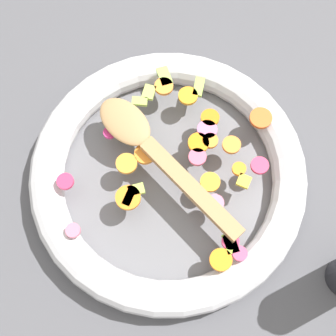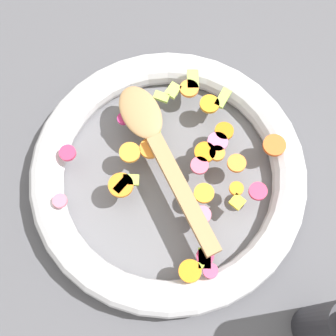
% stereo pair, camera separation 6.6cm
% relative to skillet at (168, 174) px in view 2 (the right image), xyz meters
% --- Properties ---
extents(ground_plane, '(4.00, 4.00, 0.00)m').
position_rel_skillet_xyz_m(ground_plane, '(0.00, 0.00, -0.02)').
color(ground_plane, '#4C4C51').
extents(skillet, '(0.41, 0.41, 0.05)m').
position_rel_skillet_xyz_m(skillet, '(0.00, 0.00, 0.00)').
color(skillet, slate).
rests_on(skillet, ground_plane).
extents(chopped_vegetables, '(0.30, 0.30, 0.01)m').
position_rel_skillet_xyz_m(chopped_vegetables, '(0.02, -0.02, 0.03)').
color(chopped_vegetables, orange).
rests_on(chopped_vegetables, skillet).
extents(wooden_spoon, '(0.21, 0.23, 0.01)m').
position_rel_skillet_xyz_m(wooden_spoon, '(0.02, 0.02, 0.04)').
color(wooden_spoon, '#A87F51').
rests_on(wooden_spoon, chopped_vegetables).
extents(pepper_mill, '(0.06, 0.06, 0.19)m').
position_rel_skillet_xyz_m(pepper_mill, '(-0.12, -0.26, 0.06)').
color(pepper_mill, '#232328').
rests_on(pepper_mill, ground_plane).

